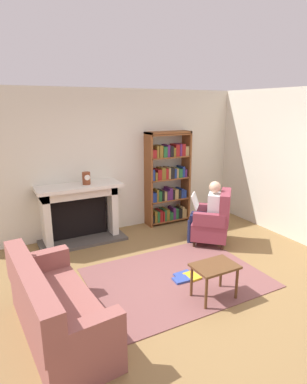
{
  "coord_description": "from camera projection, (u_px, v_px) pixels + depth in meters",
  "views": [
    {
      "loc": [
        -2.2,
        -3.16,
        2.39
      ],
      "look_at": [
        0.1,
        1.2,
        1.05
      ],
      "focal_mm": 29.82,
      "sensor_mm": 36.0,
      "label": 1
    }
  ],
  "objects": [
    {
      "name": "fireplace",
      "position": [
        80.0,
        210.0,
        5.76
      ],
      "size": [
        1.52,
        0.64,
        1.05
      ],
      "color": "#4C4742",
      "rests_on": "ground"
    },
    {
      "name": "area_rug",
      "position": [
        177.0,
        277.0,
        4.57
      ],
      "size": [
        2.4,
        1.8,
        0.01
      ],
      "primitive_type": "cube",
      "color": "brown",
      "rests_on": "ground"
    },
    {
      "name": "bookshelf",
      "position": [
        168.0,
        179.0,
        6.53
      ],
      "size": [
        0.93,
        0.32,
        1.9
      ],
      "color": "brown",
      "rests_on": "ground"
    },
    {
      "name": "seated_reader",
      "position": [
        208.0,
        210.0,
        5.6
      ],
      "size": [
        0.59,
        0.58,
        1.14
      ],
      "rotation": [
        0.0,
        0.0,
        3.97
      ],
      "color": "silver",
      "rests_on": "ground"
    },
    {
      "name": "sofa_floral",
      "position": [
        54.0,
        310.0,
        3.35
      ],
      "size": [
        0.87,
        1.76,
        0.85
      ],
      "rotation": [
        0.0,
        0.0,
        1.66
      ],
      "color": "#90524C",
      "rests_on": "ground"
    },
    {
      "name": "armchair_reading",
      "position": [
        214.0,
        221.0,
        5.62
      ],
      "size": [
        0.89,
        0.89,
        0.97
      ],
      "rotation": [
        0.0,
        0.0,
        3.97
      ],
      "color": "#331E14",
      "rests_on": "ground"
    },
    {
      "name": "mantel_clock",
      "position": [
        86.0,
        178.0,
        5.57
      ],
      "size": [
        0.14,
        0.14,
        0.22
      ],
      "color": "brown",
      "rests_on": "fireplace"
    },
    {
      "name": "scattered_books",
      "position": [
        186.0,
        277.0,
        4.55
      ],
      "size": [
        0.4,
        0.3,
        0.03
      ],
      "color": "#334CA5",
      "rests_on": "area_rug"
    },
    {
      "name": "ground",
      "position": [
        188.0,
        288.0,
        4.32
      ],
      "size": [
        14.0,
        14.0,
        0.0
      ],
      "primitive_type": "plane",
      "color": "olive"
    },
    {
      "name": "back_wall",
      "position": [
        116.0,
        161.0,
        6.14
      ],
      "size": [
        5.6,
        0.1,
        2.7
      ],
      "primitive_type": "cube",
      "color": "silver",
      "rests_on": "ground"
    },
    {
      "name": "side_table",
      "position": [
        215.0,
        270.0,
        4.01
      ],
      "size": [
        0.56,
        0.39,
        0.46
      ],
      "color": "brown",
      "rests_on": "ground"
    },
    {
      "name": "side_wall_right",
      "position": [
        268.0,
        161.0,
        6.22
      ],
      "size": [
        0.1,
        5.2,
        2.7
      ],
      "primitive_type": "cube",
      "color": "silver",
      "rests_on": "ground"
    }
  ]
}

